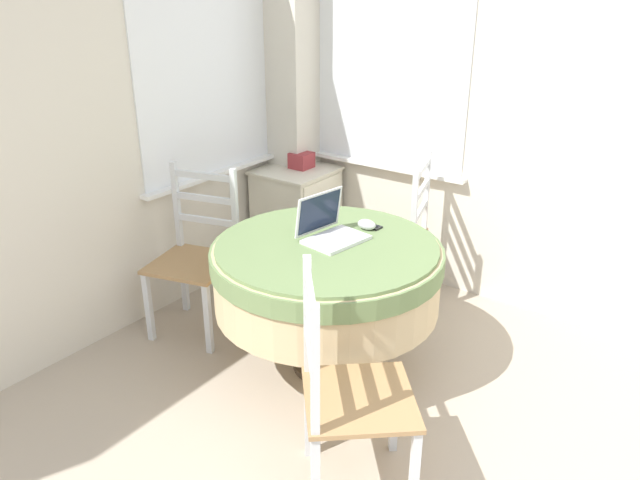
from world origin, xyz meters
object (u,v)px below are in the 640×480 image
computer_mouse (367,225)px  storage_box (301,160)px  laptop (330,230)px  round_dining_table (327,272)px  corner_cabinet (297,216)px  dining_chair_camera_near (347,394)px  dining_chair_near_back_window (196,257)px  cell_phone (371,226)px  dining_chair_near_right_window (396,236)px

computer_mouse → storage_box: (0.75, 1.00, 0.01)m
laptop → storage_box: bearing=43.6°
round_dining_table → storage_box: 1.41m
computer_mouse → corner_cabinet: computer_mouse is taller
dining_chair_camera_near → round_dining_table: bearing=40.6°
round_dining_table → dining_chair_near_back_window: 0.87m
laptop → cell_phone: (0.26, -0.08, -0.04)m
corner_cabinet → storage_box: 0.41m
computer_mouse → dining_chair_camera_near: 1.10m
round_dining_table → computer_mouse: size_ratio=11.28×
cell_phone → laptop: bearing=162.3°
dining_chair_near_right_window → corner_cabinet: (0.11, 0.88, -0.10)m
computer_mouse → dining_chair_camera_near: (-0.93, -0.50, -0.30)m
laptop → dining_chair_near_right_window: bearing=3.8°
dining_chair_near_right_window → laptop: bearing=-176.2°
cell_phone → dining_chair_near_right_window: 0.62m
corner_cabinet → cell_phone: bearing=-122.8°
storage_box → laptop: bearing=-136.4°
round_dining_table → corner_cabinet: (0.98, 0.95, -0.22)m
storage_box → computer_mouse: bearing=-126.7°
dining_chair_near_right_window → dining_chair_camera_near: same height
computer_mouse → dining_chair_near_right_window: size_ratio=0.11×
dining_chair_near_right_window → dining_chair_camera_near: (-1.51, -0.64, 0.00)m
laptop → cell_phone: 0.28m
cell_phone → storage_box: size_ratio=0.84×
dining_chair_camera_near → computer_mouse: bearing=28.2°
dining_chair_camera_near → corner_cabinet: dining_chair_camera_near is taller
round_dining_table → corner_cabinet: bearing=44.3°
dining_chair_camera_near → dining_chair_near_back_window: bearing=68.4°
dining_chair_camera_near → corner_cabinet: 2.22m
dining_chair_camera_near → storage_box: (1.68, 1.50, 0.31)m
cell_phone → dining_chair_near_back_window: (-0.42, 0.92, -0.27)m
laptop → corner_cabinet: size_ratio=0.48×
dining_chair_near_right_window → storage_box: dining_chair_near_right_window is taller
round_dining_table → dining_chair_near_right_window: size_ratio=1.21×
dining_chair_camera_near → cell_phone: bearing=27.0°
dining_chair_near_right_window → round_dining_table: bearing=-174.9°
laptop → corner_cabinet: laptop is taller
dining_chair_near_back_window → corner_cabinet: (1.07, 0.09, -0.10)m
round_dining_table → cell_phone: 0.37m
cell_phone → corner_cabinet: bearing=57.2°
dining_chair_near_right_window → corner_cabinet: size_ratio=1.37×
cell_phone → dining_chair_camera_near: 1.13m
computer_mouse → dining_chair_near_right_window: (0.58, 0.14, -0.30)m
laptop → cell_phone: bearing=-17.7°
round_dining_table → dining_chair_near_back_window: dining_chair_near_back_window is taller
laptop → corner_cabinet: bearing=45.5°
round_dining_table → dining_chair_camera_near: dining_chair_camera_near is taller
round_dining_table → storage_box: (1.03, 0.94, 0.19)m
computer_mouse → storage_box: bearing=53.3°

